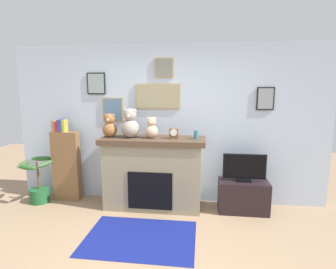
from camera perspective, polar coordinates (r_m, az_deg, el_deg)
The scene contains 12 objects.
back_wall at distance 4.48m, azimuth -0.24°, elevation 2.19°, with size 5.20×0.15×2.60m.
fireplace at distance 4.33m, azimuth -3.16°, elevation -8.04°, with size 1.63×0.64×1.13m.
bookshelf at distance 4.89m, azimuth -20.90°, elevation -5.87°, with size 0.45×0.16×1.40m.
potted_plant at distance 5.05m, azimuth -25.98°, elevation -9.59°, with size 0.54×0.58×0.74m.
tv_stand at distance 4.42m, azimuth 15.70°, elevation -12.54°, with size 0.75×0.40×0.49m, color black.
television at distance 4.27m, azimuth 15.98°, elevation -6.89°, with size 0.65×0.14×0.43m.
area_rug at distance 3.70m, azimuth -5.95°, elevation -21.04°, with size 1.41×1.02×0.01m, color navy.
candle_jar at distance 4.10m, azimuth 6.04°, elevation -0.03°, with size 0.07×0.07×0.13m, color teal.
mantel_clock at distance 4.11m, azimuth 1.26°, elevation 0.20°, with size 0.13×0.10×0.15m.
teddy_bear_tan at distance 4.33m, azimuth -12.35°, elevation 1.68°, with size 0.23×0.23×0.38m.
teddy_bear_brown at distance 4.22m, azimuth -8.09°, elevation 2.14°, with size 0.29×0.29×0.46m.
teddy_bear_cream at distance 4.16m, azimuth -3.57°, elevation 1.29°, with size 0.21×0.21×0.33m.
Camera 1 is at (0.57, -2.41, 1.89)m, focal length 28.55 mm.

